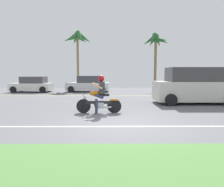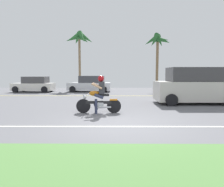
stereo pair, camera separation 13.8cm
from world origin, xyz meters
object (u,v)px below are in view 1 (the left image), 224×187
Objects in this scene: motorcyclist at (99,97)px; parked_car_1 at (89,84)px; parked_car_0 at (32,85)px; palm_tree_1 at (77,40)px; suv_nearby at (195,86)px; palm_tree_0 at (156,43)px.

parked_car_1 is at bearing 98.27° from motorcyclist.
palm_tree_1 is (3.64, 3.69, 4.58)m from parked_car_0.
parked_car_1 is at bearing 130.85° from suv_nearby.
suv_nearby reaches higher than parked_car_1.
parked_car_1 is 5.85m from palm_tree_1.
palm_tree_0 is at bearing 68.70° from motorcyclist.
parked_car_0 is at bearing -134.62° from palm_tree_1.
palm_tree_1 is at bearing 126.45° from suv_nearby.
motorcyclist reaches higher than parked_car_0.
suv_nearby reaches higher than motorcyclist.
parked_car_0 is at bearing -176.39° from parked_car_1.
palm_tree_0 reaches higher than parked_car_0.
motorcyclist is at bearing -77.79° from palm_tree_1.
palm_tree_0 is 8.31m from palm_tree_1.
palm_tree_0 is (-0.04, 10.43, 3.83)m from suv_nearby.
parked_car_0 is 0.60× the size of palm_tree_1.
suv_nearby is at bearing 29.06° from motorcyclist.
palm_tree_0 is (5.20, 13.33, 4.13)m from motorcyclist.
suv_nearby is 1.23× the size of parked_car_0.
palm_tree_0 is 0.94× the size of palm_tree_1.
parked_car_0 is 0.94× the size of parked_car_1.
palm_tree_1 reaches higher than parked_car_1.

